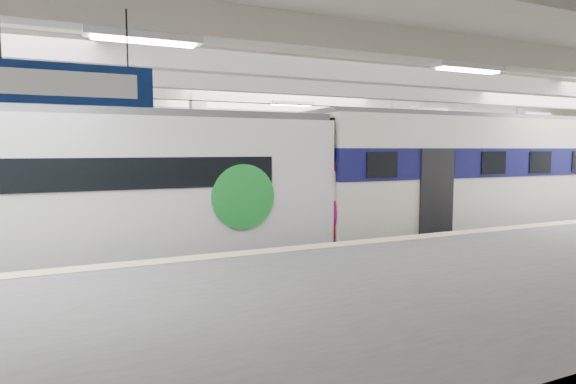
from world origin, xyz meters
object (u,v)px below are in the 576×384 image
far_train (126,177)px  wayfinding_sign (68,84)px  modern_emu (146,196)px  older_rer (480,176)px

far_train → wayfinding_sign: size_ratio=7.08×
modern_emu → far_train: far_train is taller
modern_emu → far_train: (0.08, 5.50, 0.22)m
older_rer → wayfinding_sign: (-13.73, -6.38, 1.80)m
wayfinding_sign → modern_emu: bearing=74.7°
modern_emu → wayfinding_sign: (-1.81, -6.38, 2.05)m
older_rer → far_train: far_train is taller
modern_emu → wayfinding_sign: wayfinding_sign is taller
far_train → wayfinding_sign: (-1.88, -11.88, 1.84)m
modern_emu → older_rer: (11.92, 0.00, 0.25)m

